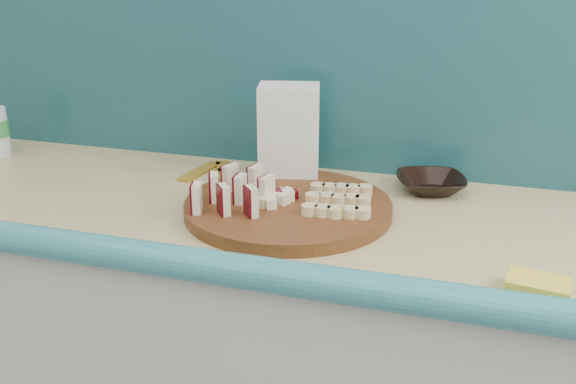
# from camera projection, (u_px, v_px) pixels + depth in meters

# --- Properties ---
(kitchen_counter) EXTENTS (2.20, 0.63, 0.91)m
(kitchen_counter) POSITION_uv_depth(u_px,v_px,m) (217.00, 373.00, 1.55)
(kitchen_counter) COLOR beige
(kitchen_counter) RESTS_ON ground
(backsplash) EXTENTS (2.20, 0.02, 0.50)m
(backsplash) POSITION_uv_depth(u_px,v_px,m) (253.00, 63.00, 1.56)
(backsplash) COLOR teal
(backsplash) RESTS_ON kitchen_counter
(cutting_board) EXTENTS (0.48, 0.48, 0.03)m
(cutting_board) POSITION_uv_depth(u_px,v_px,m) (288.00, 207.00, 1.31)
(cutting_board) COLOR #491F0F
(cutting_board) RESTS_ON kitchen_counter
(apple_wedges) EXTENTS (0.14, 0.18, 0.06)m
(apple_wedges) POSITION_uv_depth(u_px,v_px,m) (234.00, 190.00, 1.28)
(apple_wedges) COLOR beige
(apple_wedges) RESTS_ON cutting_board
(apple_chunks) EXTENTS (0.07, 0.07, 0.02)m
(apple_chunks) POSITION_uv_depth(u_px,v_px,m) (275.00, 196.00, 1.31)
(apple_chunks) COLOR #F9F1C7
(apple_chunks) RESTS_ON cutting_board
(banana_slices) EXTENTS (0.15, 0.17, 0.02)m
(banana_slices) POSITION_uv_depth(u_px,v_px,m) (339.00, 200.00, 1.29)
(banana_slices) COLOR beige
(banana_slices) RESTS_ON cutting_board
(brown_bowl) EXTENTS (0.19, 0.19, 0.04)m
(brown_bowl) POSITION_uv_depth(u_px,v_px,m) (431.00, 184.00, 1.43)
(brown_bowl) COLOR black
(brown_bowl) RESTS_ON kitchen_counter
(flour_bag) EXTENTS (0.15, 0.12, 0.23)m
(flour_bag) POSITION_uv_depth(u_px,v_px,m) (289.00, 135.00, 1.45)
(flour_bag) COLOR white
(flour_bag) RESTS_ON kitchen_counter
(sponge) EXTENTS (0.10, 0.08, 0.03)m
(sponge) POSITION_uv_depth(u_px,v_px,m) (538.00, 287.00, 0.99)
(sponge) COLOR yellow
(sponge) RESTS_ON kitchen_counter
(banana_peel) EXTENTS (0.21, 0.17, 0.01)m
(banana_peel) POSITION_uv_depth(u_px,v_px,m) (221.00, 173.00, 1.55)
(banana_peel) COLOR gold
(banana_peel) RESTS_ON kitchen_counter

